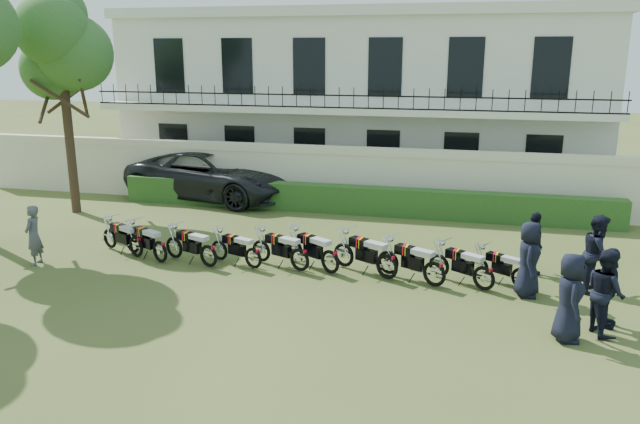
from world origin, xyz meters
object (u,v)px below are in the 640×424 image
object	(u,v)px
motorcycle_0	(136,242)
officer_0	(569,297)
officer_3	(529,259)
officer_2	(609,288)
motorcycle_1	(160,247)
inspector	(34,235)
motorcycle_4	(300,254)
suv	(213,175)
officer_5	(534,243)
motorcycle_5	(330,256)
motorcycle_8	(484,272)
motorcycle_6	(387,260)
officer_1	(606,292)
tree_west_near	(61,45)
motorcycle_2	(208,251)
motorcycle_7	(435,268)
motorcycle_3	(253,253)
motorcycle_9	(522,273)
officer_4	(598,254)

from	to	relation	value
motorcycle_0	officer_0	bearing A→B (deg)	-77.96
officer_3	officer_2	bearing A→B (deg)	-128.97
motorcycle_1	inspector	xyz separation A→B (m)	(-3.28, -0.90, 0.35)
motorcycle_4	suv	size ratio (longest dim) A/B	0.27
officer_2	officer_5	distance (m)	3.27
motorcycle_5	officer_0	world-z (taller)	officer_0
motorcycle_8	motorcycle_0	bearing A→B (deg)	119.89
motorcycle_0	officer_5	bearing A→B (deg)	-57.94
motorcycle_4	officer_0	world-z (taller)	officer_0
motorcycle_0	motorcycle_8	world-z (taller)	motorcycle_8
motorcycle_4	motorcycle_6	distance (m)	2.33
motorcycle_5	motorcycle_8	size ratio (longest dim) A/B	1.05
officer_1	tree_west_near	bearing A→B (deg)	51.77
motorcycle_4	suv	xyz separation A→B (m)	(-5.62, 7.39, 0.46)
motorcycle_2	officer_0	distance (m)	9.13
motorcycle_1	officer_5	world-z (taller)	officer_5
officer_2	officer_3	xyz separation A→B (m)	(-1.51, 1.40, 0.05)
motorcycle_4	officer_2	xyz separation A→B (m)	(7.24, -1.70, 0.38)
motorcycle_1	motorcycle_2	bearing A→B (deg)	-64.30
motorcycle_2	suv	distance (m)	8.29
officer_3	officer_5	size ratio (longest dim) A/B	1.10
motorcycle_4	officer_2	distance (m)	7.45
motorcycle_0	motorcycle_6	size ratio (longest dim) A/B	0.92
motorcycle_4	officer_2	size ratio (longest dim) A/B	1.06
inspector	officer_0	xyz separation A→B (m)	(13.55, -1.44, 0.09)
suv	officer_0	xyz separation A→B (m)	(11.96, -9.98, -0.03)
motorcycle_5	inspector	distance (m)	8.13
motorcycle_4	officer_5	distance (m)	6.14
motorcycle_7	motorcycle_8	size ratio (longest dim) A/B	1.10
tree_west_near	motorcycle_3	world-z (taller)	tree_west_near
officer_3	motorcycle_9	bearing A→B (deg)	18.15
motorcycle_7	suv	world-z (taller)	suv
officer_0	officer_4	xyz separation A→B (m)	(1.04, 3.00, 0.04)
motorcycle_1	officer_5	distance (m)	10.05
motorcycle_1	motorcycle_8	bearing A→B (deg)	-63.40
motorcycle_6	officer_3	size ratio (longest dim) A/B	1.03
motorcycle_4	motorcycle_9	bearing A→B (deg)	-67.92
motorcycle_3	officer_5	size ratio (longest dim) A/B	1.03
motorcycle_3	suv	bearing A→B (deg)	50.83
officer_0	motorcycle_6	bearing A→B (deg)	53.16
tree_west_near	motorcycle_7	bearing A→B (deg)	-18.79
motorcycle_5	officer_1	world-z (taller)	officer_1
officer_4	officer_3	bearing A→B (deg)	125.44
motorcycle_6	inspector	size ratio (longest dim) A/B	1.14
motorcycle_1	motorcycle_5	distance (m)	4.77
motorcycle_9	officer_2	bearing A→B (deg)	-107.60
officer_0	tree_west_near	bearing A→B (deg)	62.56
motorcycle_0	motorcycle_7	world-z (taller)	motorcycle_7
motorcycle_4	officer_3	world-z (taller)	officer_3
officer_1	officer_5	distance (m)	3.57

